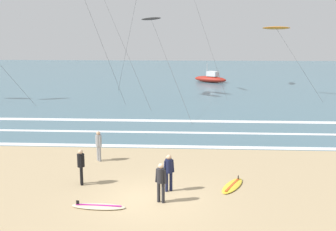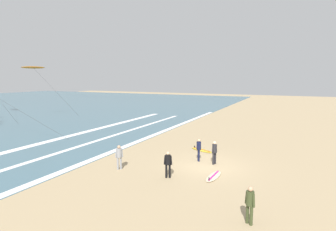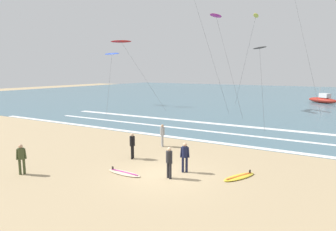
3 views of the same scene
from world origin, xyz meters
TOP-DOWN VIEW (x-y plane):
  - ground_plane at (0.00, 0.00)m, footprint 160.00×160.00m
  - ocean_surface at (0.00, 52.60)m, footprint 140.00×90.00m
  - wave_foam_shoreline at (0.71, 8.00)m, footprint 53.95×0.62m
  - wave_foam_mid_break at (-0.04, 11.62)m, footprint 41.83×0.52m
  - wave_foam_outer_break at (-0.23, 15.53)m, footprint 43.88×0.86m
  - surfer_left_near at (-3.23, 1.51)m, footprint 0.32×0.51m
  - surfer_right_near at (0.43, -0.27)m, footprint 0.50×0.32m
  - surfer_background_far at (0.67, 0.95)m, footprint 0.49×0.32m
  - surfer_left_far at (-3.24, 4.99)m, footprint 0.40×0.44m
  - surfboard_right_spare at (3.42, 1.61)m, footprint 1.41×2.16m
  - surfboard_foreground_flat at (-1.93, -0.90)m, footprint 2.13×0.70m
  - kite_orange_high_left at (10.68, 30.00)m, footprint 5.66×5.65m
  - kite_black_distant_high at (-2.77, 28.97)m, footprint 5.92×16.15m
  - offshore_boat at (4.36, 43.14)m, footprint 5.23×4.39m

SIDE VIEW (x-z plane):
  - ground_plane at x=0.00m, z-range 0.00..0.00m
  - ocean_surface at x=0.00m, z-range 0.00..0.01m
  - wave_foam_shoreline at x=0.71m, z-range 0.01..0.02m
  - wave_foam_mid_break at x=-0.04m, z-range 0.01..0.02m
  - wave_foam_outer_break at x=-0.23m, z-range 0.01..0.02m
  - surfboard_right_spare at x=3.42m, z-range -0.08..0.17m
  - surfboard_foreground_flat at x=-1.93m, z-range -0.08..0.17m
  - offshore_boat at x=4.36m, z-range -0.80..1.90m
  - surfer_left_near at x=-3.23m, z-range 0.16..1.76m
  - surfer_right_near at x=0.43m, z-range 0.16..1.76m
  - surfer_background_far at x=0.67m, z-range 0.16..1.76m
  - surfer_left_far at x=-3.24m, z-range 0.16..1.76m
  - kite_orange_high_left at x=10.68m, z-range 3.55..11.14m
  - kite_black_distant_high at x=-2.77m, z-range 3.99..12.56m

